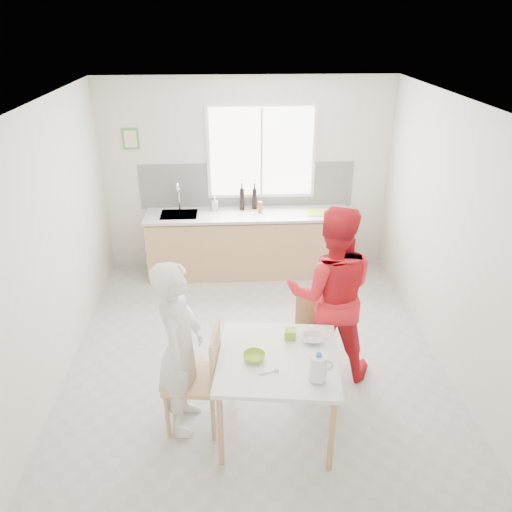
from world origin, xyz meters
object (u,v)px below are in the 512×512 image
at_px(chair_left, 201,374).
at_px(chair_far, 314,332).
at_px(bowl_green, 254,357).
at_px(dining_table, 278,364).
at_px(person_red, 331,294).
at_px(bowl_white, 313,339).
at_px(wine_bottle_b, 255,199).
at_px(wine_bottle_a, 242,199).
at_px(person_white, 180,349).
at_px(milk_jug, 319,367).

xyz_separation_m(chair_left, chair_far, (1.11, 0.69, -0.08)).
distance_m(chair_far, bowl_green, 1.08).
relative_size(dining_table, bowl_green, 6.04).
xyz_separation_m(person_red, bowl_white, (-0.27, -0.58, -0.11)).
bearing_deg(chair_left, dining_table, 90.00).
distance_m(bowl_green, wine_bottle_b, 3.23).
xyz_separation_m(dining_table, person_red, (0.59, 0.79, 0.22)).
height_order(wine_bottle_a, wine_bottle_b, wine_bottle_a).
height_order(dining_table, person_white, person_white).
bearing_deg(bowl_white, chair_far, 78.20).
distance_m(bowl_white, wine_bottle_a, 3.01).
relative_size(bowl_green, milk_jug, 0.77).
distance_m(wine_bottle_a, wine_bottle_b, 0.18).
relative_size(chair_far, milk_jug, 3.61).
relative_size(bowl_green, bowl_white, 0.97).
relative_size(person_red, bowl_white, 9.54).
xyz_separation_m(bowl_white, wine_bottle_b, (-0.37, 2.98, 0.26)).
xyz_separation_m(person_red, bowl_green, (-0.80, -0.81, -0.11)).
bearing_deg(person_white, dining_table, -90.00).
relative_size(chair_far, wine_bottle_a, 2.74).
bearing_deg(bowl_green, chair_left, 167.21).
xyz_separation_m(dining_table, person_white, (-0.83, 0.10, 0.12)).
bearing_deg(chair_far, wine_bottle_a, 112.16).
xyz_separation_m(dining_table, wine_bottle_a, (-0.22, 3.16, 0.38)).
height_order(dining_table, chair_far, chair_far).
bearing_deg(person_red, dining_table, 59.74).
distance_m(person_red, wine_bottle_a, 2.51).
distance_m(dining_table, wine_bottle_a, 3.19).
relative_size(chair_far, bowl_green, 4.68).
bearing_deg(chair_left, wine_bottle_b, 175.33).
height_order(dining_table, bowl_white, bowl_white).
height_order(dining_table, bowl_green, bowl_green).
relative_size(milk_jug, wine_bottle_b, 0.81).
xyz_separation_m(chair_left, wine_bottle_b, (0.63, 3.12, 0.51)).
distance_m(chair_far, person_red, 0.46).
xyz_separation_m(person_white, wine_bottle_b, (0.80, 3.10, 0.24)).
distance_m(milk_jug, wine_bottle_b, 3.53).
distance_m(dining_table, bowl_white, 0.40).
height_order(chair_left, wine_bottle_b, wine_bottle_b).
distance_m(person_white, bowl_white, 1.17).
bearing_deg(milk_jug, dining_table, 139.18).
bearing_deg(wine_bottle_a, chair_far, -74.60).
relative_size(chair_left, bowl_green, 5.43).
xyz_separation_m(person_white, bowl_white, (1.16, 0.11, -0.02)).
height_order(bowl_white, wine_bottle_b, wine_bottle_b).
bearing_deg(wine_bottle_a, chair_left, -98.36).
relative_size(chair_far, person_white, 0.53).
distance_m(bowl_green, bowl_white, 0.58).
bearing_deg(chair_left, milk_jug, 74.33).
bearing_deg(wine_bottle_b, chair_left, -101.43).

